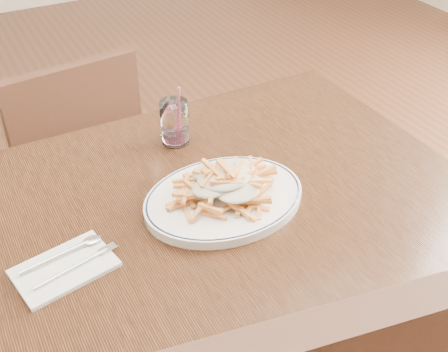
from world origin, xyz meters
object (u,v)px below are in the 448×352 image
chair_far (74,161)px  fries_plate (224,198)px  water_glass (175,125)px  table (190,235)px

chair_far → fries_plate: (0.16, -0.70, 0.29)m
chair_far → fries_plate: chair_far is taller
fries_plate → water_glass: 0.26m
table → chair_far: 0.71m
chair_far → water_glass: bearing=-68.9°
table → chair_far: (-0.09, 0.67, -0.19)m
fries_plate → water_glass: water_glass is taller
chair_far → fries_plate: 0.77m
table → chair_far: size_ratio=1.43×
fries_plate → table: bearing=161.0°
table → fries_plate: (0.07, -0.02, 0.09)m
water_glass → fries_plate: bearing=-91.8°
fries_plate → water_glass: bearing=88.2°
chair_far → water_glass: 0.57m
chair_far → table: bearing=-82.4°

